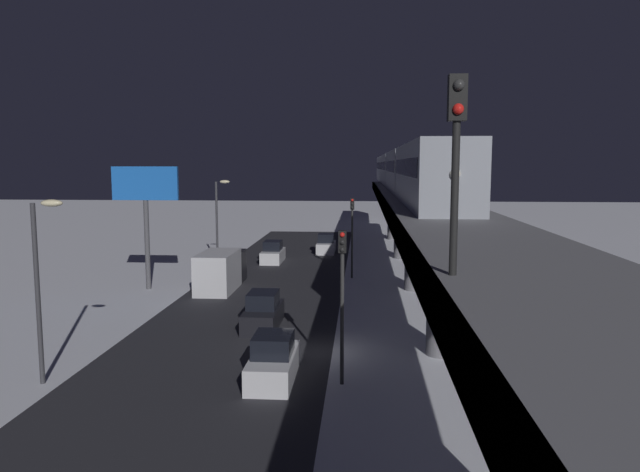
{
  "coord_description": "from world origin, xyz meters",
  "views": [
    {
      "loc": [
        -2.42,
        27.83,
        9.02
      ],
      "look_at": [
        1.29,
        -24.13,
        2.75
      ],
      "focal_mm": 33.3,
      "sensor_mm": 36.0,
      "label": 1
    }
  ],
  "objects_px": {
    "traffic_light_near": "(342,284)",
    "sedan_black": "(263,313)",
    "sedan_white_2": "(273,361)",
    "traffic_light_mid": "(352,226)",
    "subway_train": "(399,169)",
    "rail_signal": "(456,140)",
    "commercial_billboard": "(145,196)",
    "sedan_white_4": "(273,253)",
    "box_truck": "(221,270)",
    "sedan_white_3": "(326,245)"
  },
  "relations": [
    {
      "from": "sedan_white_2",
      "to": "commercial_billboard",
      "type": "xyz_separation_m",
      "value": [
        11.84,
        -17.61,
        6.03
      ]
    },
    {
      "from": "sedan_white_3",
      "to": "traffic_light_mid",
      "type": "height_order",
      "value": "traffic_light_mid"
    },
    {
      "from": "sedan_black",
      "to": "sedan_white_3",
      "type": "height_order",
      "value": "same"
    },
    {
      "from": "subway_train",
      "to": "box_truck",
      "type": "relative_size",
      "value": 10.01
    },
    {
      "from": "commercial_billboard",
      "to": "sedan_white_4",
      "type": "bearing_deg",
      "value": -119.64
    },
    {
      "from": "subway_train",
      "to": "sedan_white_4",
      "type": "xyz_separation_m",
      "value": [
        12.07,
        7.38,
        -7.77
      ]
    },
    {
      "from": "sedan_black",
      "to": "traffic_light_near",
      "type": "height_order",
      "value": "traffic_light_near"
    },
    {
      "from": "rail_signal",
      "to": "traffic_light_near",
      "type": "height_order",
      "value": "rail_signal"
    },
    {
      "from": "sedan_white_2",
      "to": "traffic_light_mid",
      "type": "relative_size",
      "value": 0.67
    },
    {
      "from": "subway_train",
      "to": "sedan_white_4",
      "type": "distance_m",
      "value": 16.14
    },
    {
      "from": "commercial_billboard",
      "to": "traffic_light_near",
      "type": "bearing_deg",
      "value": 129.44
    },
    {
      "from": "traffic_light_near",
      "to": "rail_signal",
      "type": "bearing_deg",
      "value": 102.84
    },
    {
      "from": "subway_train",
      "to": "sedan_white_4",
      "type": "height_order",
      "value": "subway_train"
    },
    {
      "from": "sedan_black",
      "to": "sedan_white_2",
      "type": "height_order",
      "value": "same"
    },
    {
      "from": "sedan_black",
      "to": "traffic_light_mid",
      "type": "distance_m",
      "value": 15.85
    },
    {
      "from": "traffic_light_mid",
      "to": "subway_train",
      "type": "bearing_deg",
      "value": -107.15
    },
    {
      "from": "sedan_white_4",
      "to": "traffic_light_mid",
      "type": "bearing_deg",
      "value": 135.25
    },
    {
      "from": "traffic_light_near",
      "to": "sedan_black",
      "type": "bearing_deg",
      "value": -60.97
    },
    {
      "from": "subway_train",
      "to": "rail_signal",
      "type": "xyz_separation_m",
      "value": [
        1.94,
        49.59,
        0.95
      ]
    },
    {
      "from": "subway_train",
      "to": "sedan_white_2",
      "type": "relative_size",
      "value": 17.33
    },
    {
      "from": "sedan_white_3",
      "to": "sedan_white_2",
      "type": "bearing_deg",
      "value": -90.0
    },
    {
      "from": "sedan_white_4",
      "to": "traffic_light_mid",
      "type": "height_order",
      "value": "traffic_light_mid"
    },
    {
      "from": "traffic_light_near",
      "to": "commercial_billboard",
      "type": "bearing_deg",
      "value": -50.56
    },
    {
      "from": "box_truck",
      "to": "traffic_light_mid",
      "type": "xyz_separation_m",
      "value": [
        -9.5,
        -4.62,
        2.85
      ]
    },
    {
      "from": "subway_train",
      "to": "traffic_light_near",
      "type": "bearing_deg",
      "value": 83.14
    },
    {
      "from": "traffic_light_mid",
      "to": "commercial_billboard",
      "type": "bearing_deg",
      "value": 19.76
    },
    {
      "from": "box_truck",
      "to": "traffic_light_mid",
      "type": "height_order",
      "value": "traffic_light_mid"
    },
    {
      "from": "sedan_white_3",
      "to": "sedan_white_4",
      "type": "xyz_separation_m",
      "value": [
        4.6,
        6.06,
        -0.0
      ]
    },
    {
      "from": "rail_signal",
      "to": "sedan_white_4",
      "type": "height_order",
      "value": "rail_signal"
    },
    {
      "from": "sedan_white_3",
      "to": "box_truck",
      "type": "bearing_deg",
      "value": -110.01
    },
    {
      "from": "sedan_black",
      "to": "sedan_white_2",
      "type": "bearing_deg",
      "value": -77.57
    },
    {
      "from": "sedan_white_4",
      "to": "traffic_light_near",
      "type": "relative_size",
      "value": 0.69
    },
    {
      "from": "sedan_black",
      "to": "commercial_billboard",
      "type": "xyz_separation_m",
      "value": [
        10.04,
        -9.45,
        6.03
      ]
    },
    {
      "from": "sedan_white_2",
      "to": "traffic_light_near",
      "type": "distance_m",
      "value": 4.48
    },
    {
      "from": "rail_signal",
      "to": "commercial_billboard",
      "type": "height_order",
      "value": "rail_signal"
    },
    {
      "from": "box_truck",
      "to": "traffic_light_mid",
      "type": "distance_m",
      "value": 10.94
    },
    {
      "from": "sedan_white_4",
      "to": "traffic_light_near",
      "type": "bearing_deg",
      "value": 103.75
    },
    {
      "from": "subway_train",
      "to": "commercial_billboard",
      "type": "relative_size",
      "value": 8.32
    },
    {
      "from": "sedan_black",
      "to": "sedan_white_3",
      "type": "distance_m",
      "value": 28.3
    },
    {
      "from": "rail_signal",
      "to": "traffic_light_near",
      "type": "xyz_separation_m",
      "value": [
        2.64,
        -11.56,
        -5.31
      ]
    },
    {
      "from": "subway_train",
      "to": "commercial_billboard",
      "type": "height_order",
      "value": "subway_train"
    },
    {
      "from": "subway_train",
      "to": "rail_signal",
      "type": "height_order",
      "value": "rail_signal"
    },
    {
      "from": "box_truck",
      "to": "traffic_light_near",
      "type": "relative_size",
      "value": 1.16
    },
    {
      "from": "sedan_white_4",
      "to": "commercial_billboard",
      "type": "bearing_deg",
      "value": 60.36
    },
    {
      "from": "rail_signal",
      "to": "commercial_billboard",
      "type": "xyz_separation_m",
      "value": [
        17.38,
        -29.48,
        -2.68
      ]
    },
    {
      "from": "sedan_white_4",
      "to": "traffic_light_mid",
      "type": "xyz_separation_m",
      "value": [
        -7.5,
        7.43,
        3.4
      ]
    },
    {
      "from": "sedan_white_4",
      "to": "commercial_billboard",
      "type": "distance_m",
      "value": 15.84
    },
    {
      "from": "traffic_light_near",
      "to": "traffic_light_mid",
      "type": "xyz_separation_m",
      "value": [
        0.0,
        -23.22,
        0.0
      ]
    },
    {
      "from": "rail_signal",
      "to": "box_truck",
      "type": "bearing_deg",
      "value": -68.08
    },
    {
      "from": "subway_train",
      "to": "rail_signal",
      "type": "distance_m",
      "value": 49.63
    }
  ]
}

